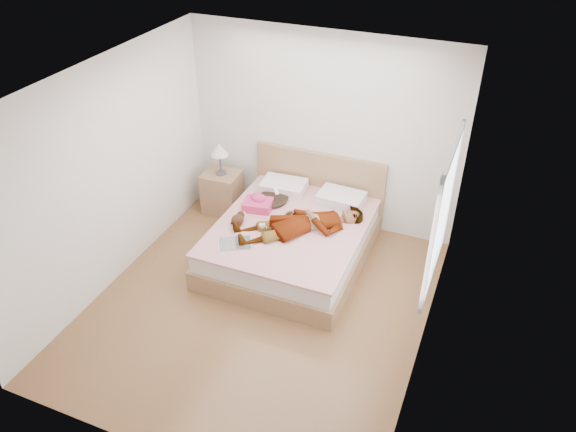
% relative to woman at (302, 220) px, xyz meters
% --- Properties ---
extents(ground, '(4.00, 4.00, 0.00)m').
position_rel_woman_xyz_m(ground, '(-0.14, -0.93, -0.62)').
color(ground, '#53321A').
rests_on(ground, ground).
extents(woman, '(1.64, 1.49, 0.22)m').
position_rel_woman_xyz_m(woman, '(0.00, 0.00, 0.00)').
color(woman, white).
rests_on(woman, bed).
extents(hair, '(0.47, 0.54, 0.07)m').
position_rel_woman_xyz_m(hair, '(-0.57, 0.45, -0.08)').
color(hair, black).
rests_on(hair, bed).
extents(phone, '(0.09, 0.10, 0.05)m').
position_rel_woman_xyz_m(phone, '(-0.50, 0.40, 0.07)').
color(phone, silver).
rests_on(phone, bed).
extents(room_shell, '(4.00, 4.00, 4.00)m').
position_rel_woman_xyz_m(room_shell, '(1.63, -0.63, 0.88)').
color(room_shell, white).
rests_on(room_shell, ground).
extents(bed, '(1.80, 2.08, 1.00)m').
position_rel_woman_xyz_m(bed, '(-0.14, 0.10, -0.35)').
color(bed, olive).
rests_on(bed, ground).
extents(towel, '(0.40, 0.34, 0.19)m').
position_rel_woman_xyz_m(towel, '(-0.67, 0.20, -0.04)').
color(towel, '#F84367').
rests_on(towel, bed).
extents(magazine, '(0.48, 0.42, 0.02)m').
position_rel_woman_xyz_m(magazine, '(-0.59, -0.59, -0.10)').
color(magazine, silver).
rests_on(magazine, bed).
extents(coffee_mug, '(0.11, 0.09, 0.08)m').
position_rel_woman_xyz_m(coffee_mug, '(-0.42, -0.21, -0.07)').
color(coffee_mug, white).
rests_on(coffee_mug, bed).
extents(plush_toy, '(0.15, 0.23, 0.13)m').
position_rel_woman_xyz_m(plush_toy, '(-0.75, -0.20, -0.04)').
color(plush_toy, black).
rests_on(plush_toy, bed).
extents(nightstand, '(0.51, 0.46, 1.06)m').
position_rel_woman_xyz_m(nightstand, '(-1.45, 0.68, -0.27)').
color(nightstand, brown).
rests_on(nightstand, ground).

